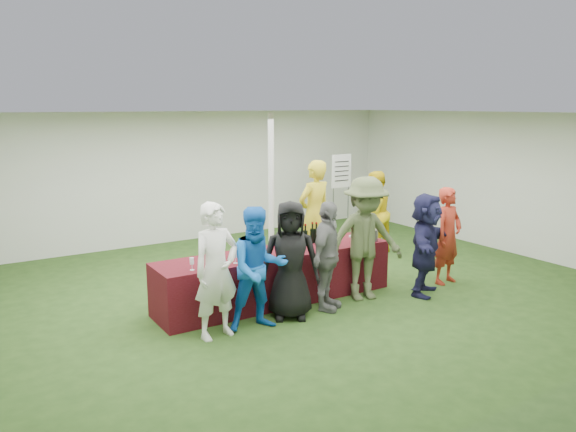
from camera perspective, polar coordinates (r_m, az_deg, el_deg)
ground at (r=8.71m, az=-0.49°, el=-7.75°), size 60.00×60.00×0.00m
tent at (r=9.63m, az=-1.73°, el=2.39°), size 10.00×10.00×10.00m
serving_table at (r=8.24m, az=-1.18°, el=-6.13°), size 3.60×0.80×0.75m
wine_bottles at (r=8.49m, az=1.55°, el=-2.11°), size 0.58×0.15×0.32m
wine_glasses at (r=7.71m, az=-2.83°, el=-3.60°), size 2.79×0.11×0.16m
water_bottle at (r=8.23m, az=-0.73°, el=-2.67°), size 0.07×0.07×0.23m
bar_towel at (r=9.05m, az=7.19°, el=-2.06°), size 0.25×0.18×0.03m
dump_bucket at (r=8.83m, az=8.32°, el=-1.92°), size 0.25×0.25×0.18m
wine_list_sign at (r=11.98m, az=5.44°, el=3.93°), size 0.50×0.03×1.80m
staff_pourer at (r=9.83m, az=2.70°, el=0.19°), size 0.75×0.56×1.90m
staff_back at (r=10.89m, az=8.74°, el=0.35°), size 0.88×0.75×1.60m
customer_0 at (r=6.92m, az=-7.30°, el=-5.54°), size 0.67×0.49×1.70m
customer_1 at (r=7.14m, az=-3.02°, el=-5.36°), size 0.87×0.73×1.59m
customer_2 at (r=7.49m, az=0.23°, el=-4.51°), size 0.93×0.82×1.60m
customer_3 at (r=7.80m, az=3.99°, el=-4.11°), size 0.95×0.84×1.54m
customer_4 at (r=8.25m, az=7.83°, el=-2.32°), size 1.30×0.92×1.82m
customer_5 at (r=8.67m, az=13.81°, el=-2.81°), size 1.45×1.19×1.55m
customer_6 at (r=9.31m, az=15.93°, el=-1.94°), size 0.62×0.46×1.56m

